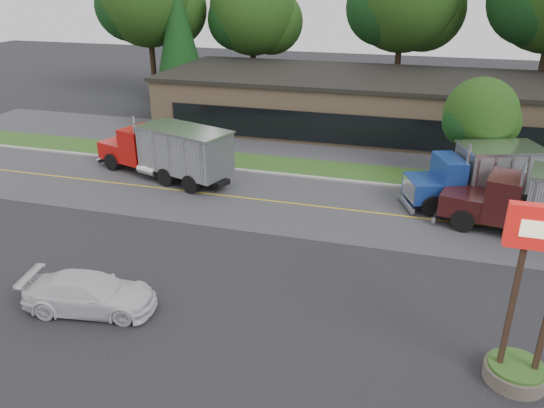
{
  "coord_description": "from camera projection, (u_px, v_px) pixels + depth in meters",
  "views": [
    {
      "loc": [
        6.86,
        -17.14,
        11.71
      ],
      "look_at": [
        0.5,
        4.67,
        1.8
      ],
      "focal_mm": 35.0,
      "sensor_mm": 36.0,
      "label": 1
    }
  ],
  "objects": [
    {
      "name": "tree_far_a",
      "position": [
        150.0,
        1.0,
        51.19
      ],
      "size": [
        10.15,
        9.55,
        14.48
      ],
      "color": "#382619",
      "rests_on": "ground"
    },
    {
      "name": "dump_truck_blue",
      "position": [
        480.0,
        175.0,
        28.39
      ],
      "size": [
        7.31,
        4.76,
        3.36
      ],
      "rotation": [
        0.0,
        0.0,
        3.5
      ],
      "color": "black",
      "rests_on": "ground"
    },
    {
      "name": "tree_verge",
      "position": [
        481.0,
        118.0,
        30.57
      ],
      "size": [
        4.48,
        4.21,
        6.39
      ],
      "color": "#382619",
      "rests_on": "ground"
    },
    {
      "name": "center_line",
      "position": [
        285.0,
        203.0,
        29.45
      ],
      "size": [
        60.0,
        0.12,
        0.01
      ],
      "primitive_type": "cube",
      "color": "gold",
      "rests_on": "ground"
    },
    {
      "name": "rally_car",
      "position": [
        90.0,
        293.0,
        19.84
      ],
      "size": [
        5.2,
        2.79,
        1.43
      ],
      "primitive_type": "imported",
      "rotation": [
        0.0,
        0.0,
        1.74
      ],
      "color": "silver",
      "rests_on": "ground"
    },
    {
      "name": "grass_verge",
      "position": [
        309.0,
        168.0,
        34.73
      ],
      "size": [
        60.0,
        3.4,
        0.03
      ],
      "primitive_type": "cube",
      "color": "#21501B",
      "rests_on": "ground"
    },
    {
      "name": "ground",
      "position": [
        228.0,
        287.0,
        21.53
      ],
      "size": [
        140.0,
        140.0,
        0.0
      ],
      "primitive_type": "plane",
      "color": "#2D2D32",
      "rests_on": "ground"
    },
    {
      "name": "curb",
      "position": [
        303.0,
        177.0,
        33.14
      ],
      "size": [
        60.0,
        0.3,
        0.12
      ],
      "primitive_type": "cube",
      "color": "#9E9E99",
      "rests_on": "ground"
    },
    {
      "name": "far_parking",
      "position": [
        324.0,
        146.0,
        39.13
      ],
      "size": [
        60.0,
        7.0,
        0.02
      ],
      "primitive_type": "cube",
      "color": "#4A4A4E",
      "rests_on": "ground"
    },
    {
      "name": "road",
      "position": [
        285.0,
        203.0,
        29.45
      ],
      "size": [
        60.0,
        8.0,
        0.02
      ],
      "primitive_type": "cube",
      "color": "#4A4A4E",
      "rests_on": "ground"
    },
    {
      "name": "evergreen_left",
      "position": [
        179.0,
        35.0,
        49.47
      ],
      "size": [
        5.13,
        5.13,
        11.66
      ],
      "color": "#382619",
      "rests_on": "ground"
    },
    {
      "name": "tree_far_c",
      "position": [
        405.0,
        1.0,
        46.7
      ],
      "size": [
        10.41,
        9.79,
        14.84
      ],
      "color": "#382619",
      "rests_on": "ground"
    },
    {
      "name": "strip_mall",
      "position": [
        363.0,
        103.0,
        43.09
      ],
      "size": [
        32.0,
        12.0,
        4.0
      ],
      "primitive_type": "cube",
      "color": "#A28363",
      "rests_on": "ground"
    },
    {
      "name": "bilo_sign",
      "position": [
        526.0,
        327.0,
        15.83
      ],
      "size": [
        2.2,
        1.9,
        5.95
      ],
      "color": "#6B6054",
      "rests_on": "ground"
    },
    {
      "name": "dump_truck_red",
      "position": [
        169.0,
        150.0,
        32.31
      ],
      "size": [
        9.9,
        5.42,
        3.36
      ],
      "rotation": [
        0.0,
        0.0,
        2.82
      ],
      "color": "black",
      "rests_on": "ground"
    },
    {
      "name": "tree_far_b",
      "position": [
        254.0,
        15.0,
        50.87
      ],
      "size": [
        8.8,
        8.28,
        12.55
      ],
      "color": "#382619",
      "rests_on": "ground"
    }
  ]
}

